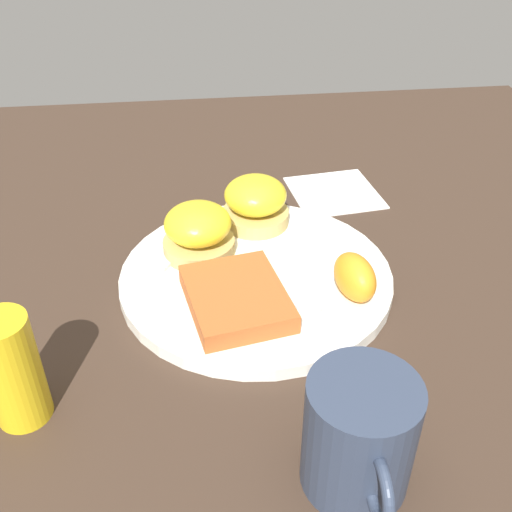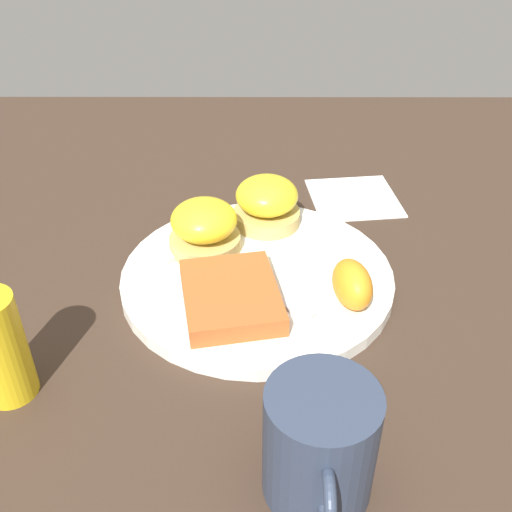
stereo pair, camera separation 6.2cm
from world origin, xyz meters
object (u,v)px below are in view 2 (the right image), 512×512
(sandwich_benedict_right, at_px, (203,227))
(fork, at_px, (209,274))
(sandwich_benedict_left, at_px, (266,202))
(cup, at_px, (318,445))
(orange_wedge, at_px, (351,284))
(hashbrown_patty, at_px, (230,296))

(sandwich_benedict_right, distance_m, fork, 0.06)
(sandwich_benedict_left, distance_m, fork, 0.12)
(sandwich_benedict_left, distance_m, cup, 0.34)
(cup, bearing_deg, orange_wedge, 166.08)
(sandwich_benedict_left, xyz_separation_m, orange_wedge, (0.15, 0.08, -0.01))
(hashbrown_patty, height_order, fork, hashbrown_patty)
(cup, bearing_deg, sandwich_benedict_left, -174.58)
(orange_wedge, relative_size, fork, 0.32)
(orange_wedge, relative_size, cup, 0.55)
(orange_wedge, bearing_deg, hashbrown_patty, -88.13)
(hashbrown_patty, xyz_separation_m, fork, (-0.05, -0.02, -0.01))
(sandwich_benedict_left, relative_size, hashbrown_patty, 0.70)
(hashbrown_patty, relative_size, fork, 0.59)
(sandwich_benedict_left, relative_size, orange_wedge, 1.30)
(hashbrown_patty, bearing_deg, sandwich_benedict_right, -161.62)
(sandwich_benedict_right, height_order, cup, cup)
(sandwich_benedict_left, xyz_separation_m, sandwich_benedict_right, (0.05, -0.07, 0.00))
(hashbrown_patty, relative_size, cup, 1.02)
(cup, bearing_deg, sandwich_benedict_right, -160.65)
(orange_wedge, height_order, cup, cup)
(hashbrown_patty, distance_m, cup, 0.20)
(sandwich_benedict_left, height_order, fork, sandwich_benedict_left)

